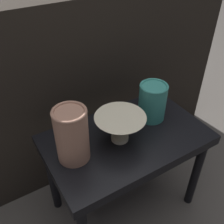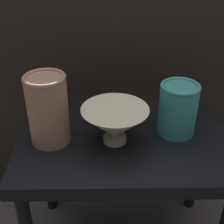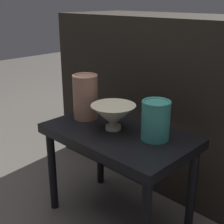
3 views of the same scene
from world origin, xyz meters
The scene contains 6 objects.
ground_plane centered at (0.00, 0.00, 0.00)m, with size 8.00×8.00×0.00m, color #4C4742.
table centered at (0.00, 0.00, 0.38)m, with size 0.62×0.38×0.43m.
couch_backdrop centered at (0.00, 0.53, 0.44)m, with size 1.50×0.50×0.87m.
bowl centered at (-0.03, 0.00, 0.49)m, with size 0.19×0.19×0.11m.
vase_textured_left centered at (-0.21, 0.01, 0.54)m, with size 0.11×0.11×0.20m.
vase_colorful_right centered at (0.15, 0.04, 0.51)m, with size 0.11×0.11×0.16m.
Camera 3 is at (0.80, -0.87, 0.95)m, focal length 50.00 mm.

